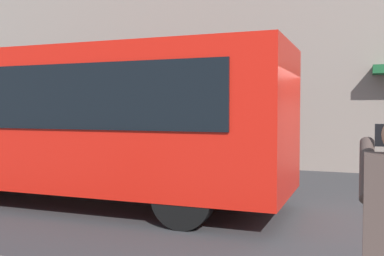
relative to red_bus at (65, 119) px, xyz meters
name	(u,v)px	position (x,y,z in m)	size (l,w,h in m)	color
ground_plane	(295,221)	(-4.61, -0.05, -1.68)	(60.00, 60.00, 0.00)	#38383A
red_bus	(65,119)	(0.00, 0.00, 0.00)	(9.05, 2.54, 3.08)	red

